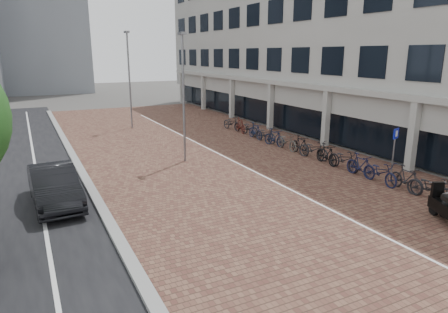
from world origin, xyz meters
TOP-DOWN VIEW (x-y plane):
  - ground at (0.00, 0.00)m, footprint 140.00×140.00m
  - plaza_brick at (2.00, 12.00)m, footprint 14.50×42.00m
  - curb at (-5.10, 12.00)m, footprint 0.35×42.00m
  - lane_line at (-7.00, 12.00)m, footprint 0.12×44.00m
  - parking_line at (2.20, 12.00)m, footprint 0.10×30.00m
  - office_building at (12.97, 16.00)m, footprint 8.40×40.00m
  - car_dark at (-6.50, 6.95)m, footprint 1.74×4.44m
  - scooter_mid at (4.80, -0.66)m, footprint 1.27×1.90m
  - parking_sign at (7.50, 3.87)m, footprint 0.45×0.17m
  - lamp_near at (-0.02, 10.45)m, footprint 0.12×0.12m
  - lamp_far at (-0.08, 21.13)m, footprint 0.12×0.12m
  - bike_row at (6.22, 9.05)m, footprint 1.10×18.14m

SIDE VIEW (x-z plane):
  - ground at x=0.00m, z-range 0.00..0.00m
  - plaza_brick at x=2.00m, z-range -0.01..0.03m
  - lane_line at x=-7.00m, z-range 0.02..0.02m
  - parking_line at x=2.20m, z-range 0.03..0.04m
  - curb at x=-5.10m, z-range 0.00..0.14m
  - bike_row at x=6.22m, z-range 0.00..1.05m
  - scooter_mid at x=4.80m, z-range 0.00..1.26m
  - car_dark at x=-6.50m, z-range 0.00..1.44m
  - parking_sign at x=7.50m, z-range 0.35..2.56m
  - lamp_near at x=-0.02m, z-range 0.00..6.36m
  - lamp_far at x=-0.08m, z-range 0.00..6.89m
  - office_building at x=12.97m, z-range 0.94..15.94m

